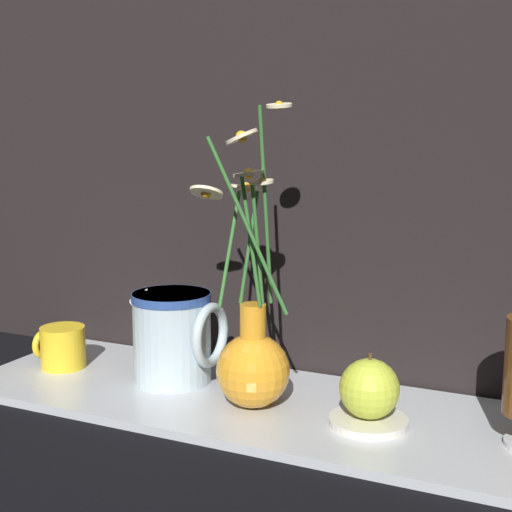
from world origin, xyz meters
name	(u,v)px	position (x,y,z in m)	size (l,w,h in m)	color
ground_plane	(254,407)	(0.00, 0.00, 0.00)	(6.00, 6.00, 0.00)	black
shelf	(254,403)	(0.00, 0.00, 0.01)	(0.85, 0.28, 0.01)	#B2B7BC
backdrop_wall	(299,10)	(0.00, 0.15, 0.55)	(1.35, 0.02, 1.10)	black
vase_with_flowers	(252,356)	(0.01, -0.02, 0.08)	(0.15, 0.17, 0.40)	orange
yellow_mug	(62,347)	(-0.33, 0.00, 0.04)	(0.08, 0.07, 0.06)	yellow
ceramic_pitcher	(174,333)	(-0.14, 0.02, 0.08)	(0.14, 0.12, 0.14)	silver
saucer_plate	(368,421)	(0.17, -0.02, 0.02)	(0.10, 0.10, 0.01)	silver
orange_fruit	(369,389)	(0.17, -0.02, 0.06)	(0.08, 0.08, 0.08)	#B7C638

